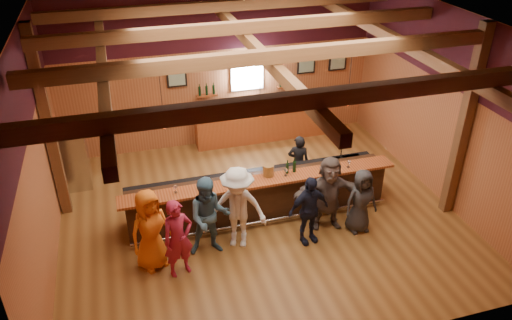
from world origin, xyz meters
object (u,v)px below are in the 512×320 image
(customer_redvest, at_px, (178,239))
(bottle_a, at_px, (294,166))
(stainless_fridge, at_px, (73,155))
(customer_white, at_px, (238,208))
(customer_dark, at_px, (361,201))
(customer_denim, at_px, (209,217))
(back_bar_cabinet, at_px, (262,125))
(customer_orange, at_px, (150,230))
(bar_counter, at_px, (258,194))
(customer_brown, at_px, (329,193))
(ice_bucket, at_px, (268,170))
(customer_navy, at_px, (309,210))
(bartender, at_px, (298,163))

(customer_redvest, bearing_deg, bottle_a, 8.16)
(stainless_fridge, xyz_separation_m, customer_white, (3.36, -3.45, 0.05))
(customer_dark, bearing_deg, customer_denim, 175.29)
(back_bar_cabinet, distance_m, customer_denim, 5.31)
(customer_denim, distance_m, customer_white, 0.62)
(back_bar_cabinet, xyz_separation_m, customer_white, (-1.94, -4.57, 0.47))
(stainless_fridge, relative_size, customer_orange, 1.01)
(bar_counter, xyz_separation_m, customer_brown, (1.34, -0.94, 0.37))
(bar_counter, bearing_deg, bottle_a, -14.28)
(customer_dark, xyz_separation_m, bottle_a, (-1.18, 1.05, 0.48))
(customer_denim, bearing_deg, stainless_fridge, 134.68)
(customer_denim, relative_size, customer_brown, 1.01)
(bar_counter, bearing_deg, ice_bucket, -48.13)
(bar_counter, relative_size, back_bar_cabinet, 1.57)
(customer_white, bearing_deg, customer_navy, 12.17)
(customer_brown, height_order, customer_dark, customer_brown)
(back_bar_cabinet, relative_size, customer_redvest, 2.36)
(back_bar_cabinet, height_order, customer_dark, customer_dark)
(customer_navy, xyz_separation_m, bottle_a, (0.07, 1.11, 0.44))
(customer_redvest, relative_size, customer_denim, 0.94)
(bartender, xyz_separation_m, ice_bucket, (-1.09, -0.94, 0.51))
(back_bar_cabinet, xyz_separation_m, stainless_fridge, (-5.30, -1.12, 0.42))
(back_bar_cabinet, distance_m, customer_orange, 6.05)
(customer_brown, bearing_deg, customer_redvest, -160.55)
(customer_white, bearing_deg, customer_redvest, -134.75)
(customer_orange, distance_m, customer_dark, 4.55)
(bar_counter, xyz_separation_m, back_bar_cabinet, (1.18, 3.57, -0.05))
(customer_navy, xyz_separation_m, customer_dark, (1.25, 0.05, -0.04))
(ice_bucket, bearing_deg, stainless_fridge, 148.37)
(back_bar_cabinet, bearing_deg, bottle_a, -95.99)
(customer_white, xyz_separation_m, customer_dark, (2.72, -0.25, -0.19))
(customer_navy, xyz_separation_m, bartender, (0.54, 2.06, -0.07))
(back_bar_cabinet, bearing_deg, bartender, -88.45)
(customer_navy, xyz_separation_m, customer_brown, (0.62, 0.37, 0.08))
(bartender, bearing_deg, customer_navy, 95.82)
(bar_counter, height_order, customer_navy, customer_navy)
(stainless_fridge, distance_m, customer_denim, 4.46)
(bartender, bearing_deg, bar_counter, 51.35)
(customer_dark, xyz_separation_m, bartender, (-0.71, 2.01, -0.03))
(stainless_fridge, relative_size, ice_bucket, 6.74)
(bottle_a, bearing_deg, ice_bucket, 179.20)
(back_bar_cabinet, distance_m, customer_navy, 4.91)
(bartender, bearing_deg, back_bar_cabinet, -67.90)
(back_bar_cabinet, height_order, customer_denim, customer_denim)
(back_bar_cabinet, distance_m, bartender, 2.83)
(bar_counter, distance_m, customer_brown, 1.67)
(bar_counter, xyz_separation_m, stainless_fridge, (-4.12, 2.45, 0.38))
(customer_denim, bearing_deg, bar_counter, 44.67)
(customer_navy, bearing_deg, bartender, 66.00)
(bar_counter, xyz_separation_m, customer_denim, (-1.37, -1.07, 0.38))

